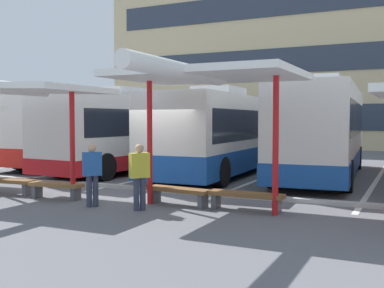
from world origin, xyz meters
name	(u,v)px	position (x,y,z in m)	size (l,w,h in m)	color
ground_plane	(154,192)	(0.00, 0.00, 0.00)	(160.00, 160.00, 0.00)	slate
terminal_building	(325,18)	(0.03, 28.33, 10.71)	(34.70, 11.73, 24.14)	#D1BC8C
coach_bus_0	(95,130)	(-7.56, 6.92, 1.68)	(3.30, 11.38, 3.62)	silver
coach_bus_1	(143,132)	(-3.80, 5.47, 1.64)	(3.16, 11.24, 3.50)	silver
coach_bus_2	(231,134)	(0.08, 6.29, 1.58)	(3.12, 12.40, 3.46)	silver
coach_bus_3	(323,131)	(3.91, 5.95, 1.74)	(3.19, 10.41, 3.72)	silver
lane_stripe_0	(51,162)	(-9.77, 6.17, 0.00)	(0.16, 14.00, 0.01)	white
lane_stripe_1	(114,165)	(-5.86, 6.17, 0.00)	(0.16, 14.00, 0.01)	white
lane_stripe_2	(187,169)	(-1.95, 6.17, 0.00)	(0.16, 14.00, 0.01)	white
lane_stripe_3	(274,174)	(1.95, 6.17, 0.00)	(0.16, 14.00, 0.01)	white
lane_stripe_4	(377,179)	(5.86, 6.17, 0.00)	(0.16, 14.00, 0.01)	white
waiting_shelter_1	(23,91)	(-2.74, -2.48, 3.00)	(3.99, 4.90, 3.23)	red
bench_2	(8,183)	(-3.64, -2.22, 0.34)	(1.70, 0.59, 0.45)	brown
bench_3	(56,187)	(-1.84, -2.21, 0.33)	(1.63, 0.55, 0.45)	brown
waiting_shelter_2	(204,77)	(2.54, -1.96, 3.20)	(4.35, 5.35, 3.43)	red
bench_4	(178,192)	(1.64, -1.55, 0.34)	(1.82, 0.64, 0.45)	brown
bench_5	(246,197)	(3.44, -1.50, 0.34)	(1.88, 0.47, 0.45)	brown
platform_kerb	(157,189)	(0.00, 0.17, 0.06)	(44.00, 0.24, 0.12)	#ADADA8
waiting_passenger_0	(92,171)	(-0.22, -2.69, 0.91)	(0.48, 0.49, 1.60)	#33384C
waiting_passenger_1	(139,172)	(1.10, -2.56, 0.92)	(0.45, 0.51, 1.61)	#33384C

